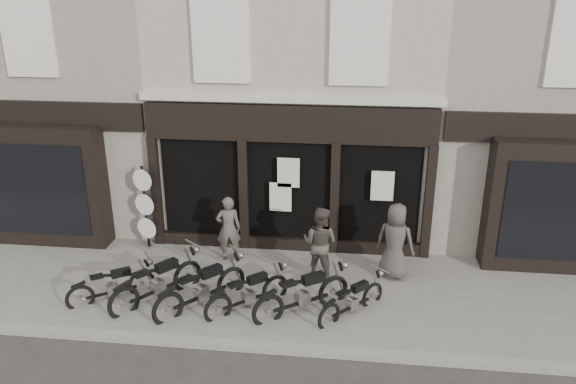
# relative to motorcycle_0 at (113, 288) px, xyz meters

# --- Properties ---
(ground_plane) EXTENTS (90.00, 90.00, 0.00)m
(ground_plane) POSITION_rel_motorcycle_0_xyz_m (3.56, -0.05, -0.37)
(ground_plane) COLOR #2D2B28
(ground_plane) RESTS_ON ground
(pavement) EXTENTS (30.00, 4.20, 0.12)m
(pavement) POSITION_rel_motorcycle_0_xyz_m (3.56, 0.85, -0.31)
(pavement) COLOR #666159
(pavement) RESTS_ON ground_plane
(kerb) EXTENTS (30.00, 0.25, 0.13)m
(kerb) POSITION_rel_motorcycle_0_xyz_m (3.56, -1.30, -0.30)
(kerb) COLOR gray
(kerb) RESTS_ON ground_plane
(central_building) EXTENTS (7.30, 6.22, 8.34)m
(central_building) POSITION_rel_motorcycle_0_xyz_m (3.56, 5.90, 3.71)
(central_building) COLOR #B4AA9A
(central_building) RESTS_ON ground
(neighbour_left) EXTENTS (5.60, 6.73, 8.34)m
(neighbour_left) POSITION_rel_motorcycle_0_xyz_m (-2.79, 5.84, 3.67)
(neighbour_left) COLOR gray
(neighbour_left) RESTS_ON ground
(neighbour_right) EXTENTS (5.60, 6.73, 8.34)m
(neighbour_right) POSITION_rel_motorcycle_0_xyz_m (9.91, 5.84, 3.67)
(neighbour_right) COLOR gray
(neighbour_right) RESTS_ON ground
(motorcycle_0) EXTENTS (1.69, 1.32, 0.93)m
(motorcycle_0) POSITION_rel_motorcycle_0_xyz_m (0.00, 0.00, 0.00)
(motorcycle_0) COLOR black
(motorcycle_0) RESTS_ON ground
(motorcycle_1) EXTENTS (1.69, 1.99, 1.13)m
(motorcycle_1) POSITION_rel_motorcycle_0_xyz_m (1.00, 0.09, 0.08)
(motorcycle_1) COLOR black
(motorcycle_1) RESTS_ON ground
(motorcycle_2) EXTENTS (1.76, 1.93, 1.13)m
(motorcycle_2) POSITION_rel_motorcycle_0_xyz_m (2.02, -0.05, 0.08)
(motorcycle_2) COLOR black
(motorcycle_2) RESTS_ON ground
(motorcycle_3) EXTENTS (1.69, 1.56, 0.99)m
(motorcycle_3) POSITION_rel_motorcycle_0_xyz_m (3.03, -0.01, 0.02)
(motorcycle_3) COLOR black
(motorcycle_3) RESTS_ON ground
(motorcycle_4) EXTENTS (2.01, 1.59, 1.11)m
(motorcycle_4) POSITION_rel_motorcycle_0_xyz_m (4.19, -0.02, 0.07)
(motorcycle_4) COLOR black
(motorcycle_4) RESTS_ON ground
(motorcycle_5) EXTENTS (1.46, 1.51, 0.90)m
(motorcycle_5) POSITION_rel_motorcycle_0_xyz_m (5.23, 0.01, -0.01)
(motorcycle_5) COLOR black
(motorcycle_5) RESTS_ON ground
(man_left) EXTENTS (0.68, 0.53, 1.66)m
(man_left) POSITION_rel_motorcycle_0_xyz_m (2.14, 2.14, 0.58)
(man_left) COLOR #4C453E
(man_left) RESTS_ON pavement
(man_centre) EXTENTS (1.02, 0.90, 1.75)m
(man_centre) POSITION_rel_motorcycle_0_xyz_m (4.44, 1.49, 0.62)
(man_centre) COLOR #433D36
(man_centre) RESTS_ON pavement
(man_right) EXTENTS (1.03, 0.84, 1.83)m
(man_right) POSITION_rel_motorcycle_0_xyz_m (6.17, 1.69, 0.67)
(man_right) COLOR #423C37
(man_right) RESTS_ON pavement
(advert_sign_post) EXTENTS (0.56, 0.37, 2.34)m
(advert_sign_post) POSITION_rel_motorcycle_0_xyz_m (-0.12, 2.56, 0.77)
(advert_sign_post) COLOR black
(advert_sign_post) RESTS_ON ground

